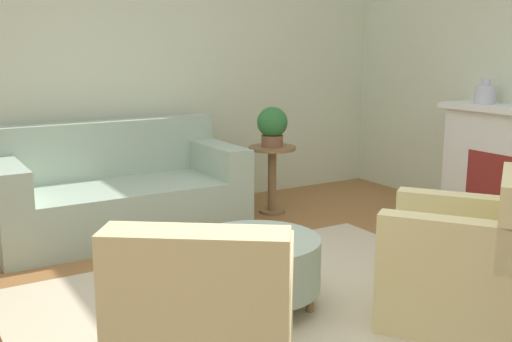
% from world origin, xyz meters
% --- Properties ---
extents(ground_plane, '(16.00, 16.00, 0.00)m').
position_xyz_m(ground_plane, '(0.00, 0.00, 0.00)').
color(ground_plane, '#996638').
extents(wall_back, '(9.27, 0.12, 2.80)m').
position_xyz_m(wall_back, '(0.00, 2.69, 1.40)').
color(wall_back, beige).
rests_on(wall_back, ground_plane).
extents(rug, '(3.00, 2.42, 0.01)m').
position_xyz_m(rug, '(0.00, 0.00, 0.01)').
color(rug, beige).
rests_on(rug, ground_plane).
extents(couch, '(2.04, 0.97, 0.92)m').
position_xyz_m(couch, '(-0.31, 2.05, 0.33)').
color(couch, '#9EB29E').
rests_on(couch, ground_plane).
extents(armchair_left, '(1.04, 1.06, 0.88)m').
position_xyz_m(armchair_left, '(-0.81, -0.65, 0.35)').
color(armchair_left, beige).
rests_on(armchair_left, rug).
extents(armchair_right, '(1.04, 1.06, 0.88)m').
position_xyz_m(armchair_right, '(0.81, -0.65, 0.35)').
color(armchair_right, beige).
rests_on(armchair_right, rug).
extents(ottoman_table, '(0.78, 0.78, 0.43)m').
position_xyz_m(ottoman_table, '(-0.10, 0.14, 0.28)').
color(ottoman_table, '#9EB29E').
rests_on(ottoman_table, rug).
extents(side_table, '(0.44, 0.44, 0.64)m').
position_xyz_m(side_table, '(1.13, 1.89, 0.42)').
color(side_table, olive).
rests_on(side_table, ground_plane).
extents(vase_mantel_near, '(0.18, 0.18, 0.22)m').
position_xyz_m(vase_mantel_near, '(2.65, 0.75, 1.15)').
color(vase_mantel_near, silver).
rests_on(vase_mantel_near, fireplace).
extents(potted_plant_on_side_table, '(0.29, 0.29, 0.37)m').
position_xyz_m(potted_plant_on_side_table, '(1.13, 1.89, 0.84)').
color(potted_plant_on_side_table, brown).
rests_on(potted_plant_on_side_table, side_table).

